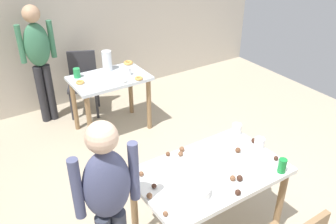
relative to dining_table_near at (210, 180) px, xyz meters
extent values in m
cube|color=#BCB2A3|center=(0.13, 3.20, 0.65)|extent=(6.40, 0.10, 2.60)
cube|color=white|center=(0.00, 0.00, 0.08)|extent=(1.20, 0.75, 0.04)
cylinder|color=olive|center=(0.54, -0.32, -0.29)|extent=(0.06, 0.06, 0.71)
cylinder|color=olive|center=(-0.54, 0.32, -0.29)|extent=(0.06, 0.06, 0.71)
cylinder|color=olive|center=(0.54, 0.32, -0.29)|extent=(0.06, 0.06, 0.71)
cube|color=silver|center=(0.09, 2.10, 0.08)|extent=(0.94, 0.63, 0.04)
cylinder|color=olive|center=(-0.31, 1.85, -0.29)|extent=(0.06, 0.06, 0.71)
cylinder|color=olive|center=(0.50, 1.85, -0.29)|extent=(0.06, 0.06, 0.71)
cylinder|color=olive|center=(-0.31, 2.36, -0.29)|extent=(0.06, 0.06, 0.71)
cylinder|color=olive|center=(0.50, 2.36, -0.29)|extent=(0.06, 0.06, 0.71)
cube|color=#2D2D33|center=(-0.05, 2.70, -0.22)|extent=(0.53, 0.53, 0.04)
cube|color=#2D2D33|center=(0.02, 2.86, 0.01)|extent=(0.36, 0.20, 0.42)
cylinder|color=#2D2D33|center=(0.03, 2.47, -0.44)|extent=(0.04, 0.04, 0.41)
cylinder|color=#2D2D33|center=(-0.28, 2.61, -0.44)|extent=(0.04, 0.04, 0.41)
cylinder|color=#2D2D33|center=(0.17, 2.78, -0.44)|extent=(0.04, 0.04, 0.41)
cylinder|color=#2D2D33|center=(-0.13, 2.92, -0.44)|extent=(0.04, 0.04, 0.41)
ellipsoid|color=#4C5175|center=(-0.88, -0.01, 0.37)|extent=(0.34, 0.23, 0.53)
sphere|color=beige|center=(-0.88, -0.01, 0.74)|extent=(0.20, 0.20, 0.20)
cylinder|color=#4C5175|center=(-1.07, 0.01, 0.41)|extent=(0.08, 0.08, 0.45)
cylinder|color=#4C5175|center=(-0.69, -0.03, 0.41)|extent=(0.08, 0.08, 0.45)
cylinder|color=#28282D|center=(-0.49, 2.80, -0.25)|extent=(0.11, 0.11, 0.80)
cylinder|color=#28282D|center=(-0.60, 2.80, -0.25)|extent=(0.11, 0.11, 0.80)
ellipsoid|color=#3D7A56|center=(-0.54, 2.80, 0.43)|extent=(0.32, 0.21, 0.56)
sphere|color=tan|center=(-0.54, 2.80, 0.82)|extent=(0.22, 0.22, 0.22)
cylinder|color=#3D7A56|center=(-0.35, 2.79, 0.47)|extent=(0.07, 0.07, 0.48)
cylinder|color=#3D7A56|center=(-0.73, 2.80, 0.47)|extent=(0.07, 0.07, 0.48)
cylinder|color=white|center=(-0.26, -0.17, 0.14)|extent=(0.19, 0.19, 0.07)
cylinder|color=#198438|center=(0.46, -0.32, 0.16)|extent=(0.07, 0.07, 0.12)
cube|color=silver|center=(0.10, 0.25, 0.11)|extent=(0.17, 0.02, 0.01)
cylinder|color=white|center=(0.54, 0.28, 0.15)|extent=(0.09, 0.09, 0.10)
cylinder|color=white|center=(0.54, 0.01, 0.15)|extent=(0.09, 0.09, 0.10)
sphere|color=#3D2319|center=(0.11, -0.22, 0.13)|extent=(0.05, 0.05, 0.05)
sphere|color=brown|center=(0.35, 0.06, 0.13)|extent=(0.05, 0.05, 0.05)
sphere|color=brown|center=(-0.04, 0.33, 0.13)|extent=(0.05, 0.05, 0.05)
sphere|color=#3D2319|center=(-0.49, 0.07, 0.12)|extent=(0.04, 0.04, 0.04)
sphere|color=#3D2319|center=(0.54, -0.19, 0.12)|extent=(0.04, 0.04, 0.04)
sphere|color=#3D2319|center=(0.57, 0.09, 0.13)|extent=(0.05, 0.05, 0.05)
sphere|color=brown|center=(-0.57, -0.22, 0.12)|extent=(0.04, 0.04, 0.04)
sphere|color=brown|center=(-0.50, 0.24, 0.12)|extent=(0.04, 0.04, 0.04)
sphere|color=brown|center=(-0.57, -0.01, 0.12)|extent=(0.04, 0.04, 0.04)
sphere|color=brown|center=(0.06, -0.19, 0.13)|extent=(0.05, 0.05, 0.05)
sphere|color=#3D2319|center=(-0.01, -0.33, 0.13)|extent=(0.05, 0.05, 0.05)
sphere|color=brown|center=(-0.18, 0.34, 0.12)|extent=(0.04, 0.04, 0.04)
sphere|color=brown|center=(-0.09, 0.29, 0.12)|extent=(0.04, 0.04, 0.04)
cylinder|color=white|center=(0.17, 2.31, 0.23)|extent=(0.12, 0.12, 0.26)
cylinder|color=green|center=(-0.24, 2.31, 0.16)|extent=(0.08, 0.08, 0.12)
cylinder|color=white|center=(0.32, 2.03, 0.15)|extent=(0.08, 0.08, 0.10)
torus|color=white|center=(0.17, 1.88, 0.12)|extent=(0.12, 0.12, 0.03)
torus|color=gold|center=(0.49, 2.35, 0.12)|extent=(0.13, 0.13, 0.04)
torus|color=gold|center=(-0.28, 2.12, 0.12)|extent=(0.10, 0.10, 0.03)
torus|color=gold|center=(0.36, 1.84, 0.12)|extent=(0.10, 0.10, 0.03)
camera|label=1|loc=(-1.52, -1.71, 1.93)|focal=38.42mm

